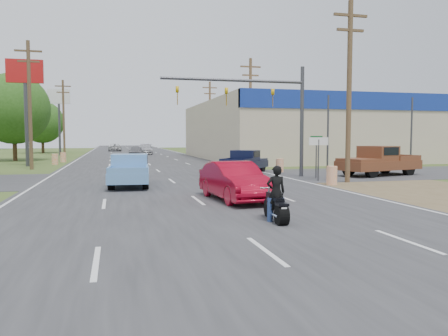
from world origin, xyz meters
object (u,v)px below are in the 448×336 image
object	(u,v)px
red_convertible	(235,181)
navy_pickup	(245,162)
motorcycle	(276,208)
brown_pickup	(378,161)
distant_car_grey	(136,152)
rider	(276,196)
blue_pickup	(130,170)
distant_car_white	(115,147)
distant_car_silver	(146,149)

from	to	relation	value
red_convertible	navy_pickup	size ratio (longest dim) A/B	0.94
red_convertible	motorcycle	size ratio (longest dim) A/B	2.43
motorcycle	navy_pickup	distance (m)	18.01
navy_pickup	brown_pickup	bearing A→B (deg)	10.24
motorcycle	distant_car_grey	world-z (taller)	distant_car_grey
red_convertible	distant_car_grey	xyz separation A→B (m)	(-1.94, 39.13, -0.05)
rider	distant_car_grey	size ratio (longest dim) A/B	0.38
brown_pickup	distant_car_grey	bearing A→B (deg)	8.53
blue_pickup	navy_pickup	distance (m)	10.52
red_convertible	brown_pickup	bearing A→B (deg)	29.72
navy_pickup	distant_car_white	distance (m)	53.81
distant_car_grey	blue_pickup	bearing A→B (deg)	-86.37
navy_pickup	distant_car_silver	xyz separation A→B (m)	(-4.46, 35.44, -0.05)
rider	distant_car_silver	distance (m)	52.86
red_convertible	blue_pickup	distance (m)	7.39
blue_pickup	rider	bearing A→B (deg)	-65.92
motorcycle	blue_pickup	size ratio (longest dim) A/B	0.37
rider	distant_car_white	distance (m)	70.65
distant_car_grey	rider	bearing A→B (deg)	-80.48
distant_car_silver	distant_car_white	size ratio (longest dim) A/B	1.06
brown_pickup	blue_pickup	bearing A→B (deg)	81.88
brown_pickup	distant_car_silver	distance (m)	41.52
red_convertible	distant_car_grey	world-z (taller)	red_convertible
distant_car_silver	distant_car_white	distance (m)	18.18
rider	distant_car_silver	xyz separation A→B (m)	(-0.07, 52.86, -0.03)
distant_car_white	rider	bearing A→B (deg)	92.40
distant_car_silver	rider	bearing A→B (deg)	-83.84
blue_pickup	distant_car_silver	world-z (taller)	blue_pickup
rider	distant_car_silver	size ratio (longest dim) A/B	0.30
blue_pickup	distant_car_white	distance (m)	59.62
navy_pickup	distant_car_grey	xyz separation A→B (m)	(-6.32, 26.30, -0.10)
distant_car_white	brown_pickup	bearing A→B (deg)	104.98
rider	distant_car_white	xyz separation A→B (m)	(-4.44, 70.51, -0.10)
distant_car_grey	distant_car_silver	xyz separation A→B (m)	(1.87, 9.14, 0.06)
navy_pickup	distant_car_white	bearing A→B (deg)	138.11
brown_pickup	navy_pickup	bearing A→B (deg)	45.27
red_convertible	navy_pickup	distance (m)	13.55
motorcycle	brown_pickup	world-z (taller)	brown_pickup
motorcycle	navy_pickup	world-z (taller)	navy_pickup
motorcycle	navy_pickup	bearing A→B (deg)	78.45
brown_pickup	distant_car_silver	world-z (taller)	brown_pickup
motorcycle	brown_pickup	bearing A→B (deg)	49.92
brown_pickup	distant_car_silver	bearing A→B (deg)	0.88
navy_pickup	distant_car_silver	distance (m)	35.72
distant_car_silver	navy_pickup	bearing A→B (deg)	-76.74
blue_pickup	distant_car_grey	size ratio (longest dim) A/B	1.23
rider	brown_pickup	bearing A→B (deg)	-130.15
motorcycle	distant_car_grey	bearing A→B (deg)	95.09
motorcycle	blue_pickup	distance (m)	11.60
motorcycle	distant_car_silver	bearing A→B (deg)	92.64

